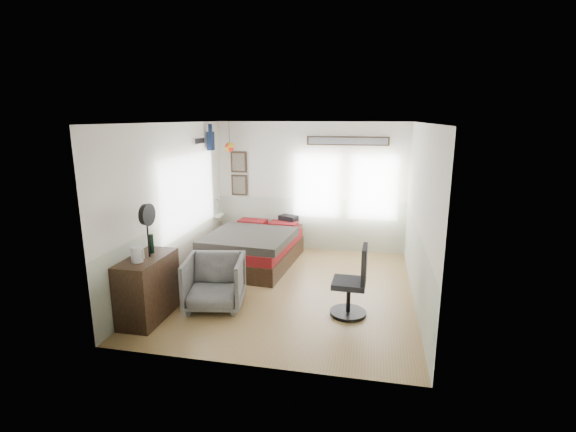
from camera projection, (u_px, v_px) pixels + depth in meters
name	position (u px, v px, depth m)	size (l,w,h in m)	color
ground_plane	(289.00, 289.00, 6.93)	(4.00, 4.50, 0.01)	olive
room_shell	(287.00, 191.00, 6.75)	(4.02, 4.52, 2.71)	silver
wall_decor	(255.00, 152.00, 8.53)	(3.55, 1.32, 1.44)	#332416
bed	(254.00, 248.00, 8.03)	(1.63, 2.19, 0.66)	black
dresser	(148.00, 288.00, 5.84)	(0.48, 1.00, 0.90)	black
armchair	(215.00, 282.00, 6.20)	(0.83, 0.86, 0.78)	gray
nightstand	(288.00, 238.00, 8.90)	(0.54, 0.43, 0.54)	black
task_chair	(353.00, 287.00, 5.92)	(0.52, 0.52, 1.05)	black
kettle	(137.00, 254.00, 5.54)	(0.18, 0.16, 0.21)	silver
bottle	(151.00, 244.00, 5.90)	(0.07, 0.07, 0.27)	black
stand_fan	(147.00, 216.00, 5.64)	(0.09, 0.31, 0.75)	black
black_bag	(288.00, 221.00, 8.82)	(0.37, 0.24, 0.22)	black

